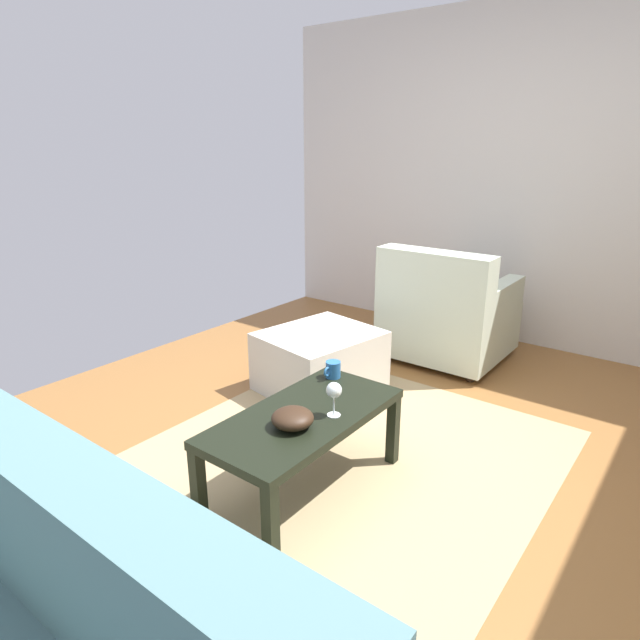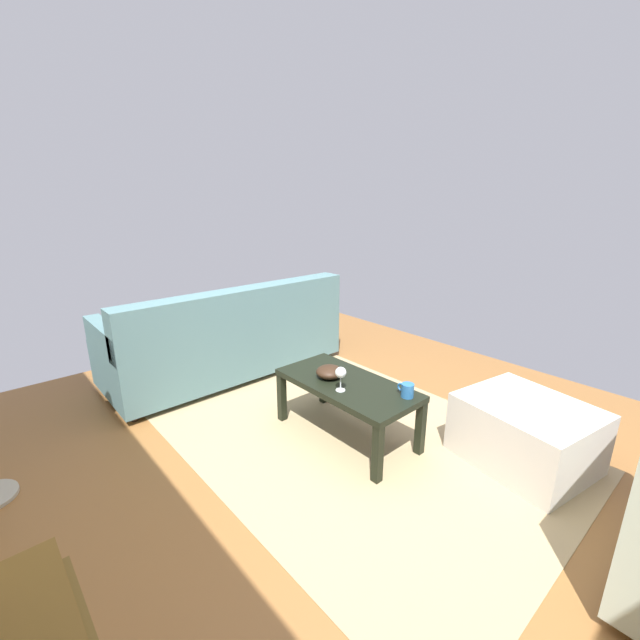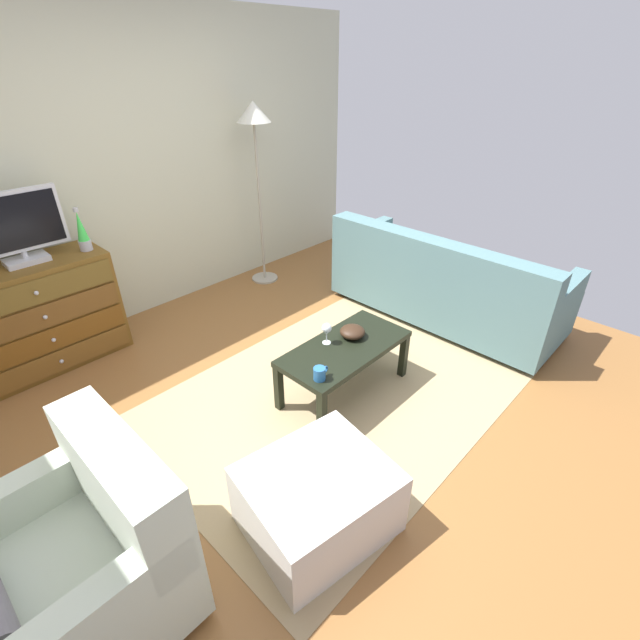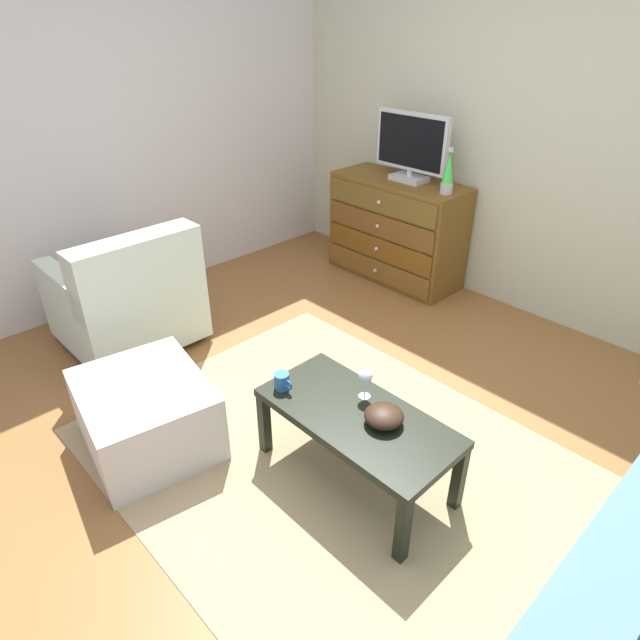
% 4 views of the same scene
% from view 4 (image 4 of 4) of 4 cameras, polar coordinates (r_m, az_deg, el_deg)
% --- Properties ---
extents(ground_plane, '(5.24, 4.57, 0.05)m').
position_cam_4_polar(ground_plane, '(3.05, 2.33, -11.96)').
color(ground_plane, brown).
extents(wall_accent_rear, '(5.24, 0.12, 2.54)m').
position_cam_4_polar(wall_accent_rear, '(4.07, 24.20, 17.15)').
color(wall_accent_rear, beige).
rests_on(wall_accent_rear, ground_plane).
extents(wall_plain_left, '(0.12, 4.57, 2.54)m').
position_cam_4_polar(wall_plain_left, '(4.32, -21.89, 18.24)').
color(wall_plain_left, silver).
rests_on(wall_plain_left, ground_plane).
extents(area_rug, '(2.60, 1.90, 0.01)m').
position_cam_4_polar(area_rug, '(2.83, 2.44, -15.39)').
color(area_rug, tan).
rests_on(area_rug, ground_plane).
extents(dresser, '(1.12, 0.49, 0.84)m').
position_cam_4_polar(dresser, '(4.56, 8.09, 9.45)').
color(dresser, brown).
rests_on(dresser, ground_plane).
extents(tv, '(0.64, 0.18, 0.51)m').
position_cam_4_polar(tv, '(4.34, 9.69, 17.75)').
color(tv, silver).
rests_on(tv, dresser).
extents(lava_lamp, '(0.09, 0.09, 0.33)m').
position_cam_4_polar(lava_lamp, '(4.10, 13.45, 14.88)').
color(lava_lamp, '#B7B7BC').
rests_on(lava_lamp, dresser).
extents(coffee_table, '(0.96, 0.46, 0.40)m').
position_cam_4_polar(coffee_table, '(2.56, 3.93, -10.82)').
color(coffee_table, black).
rests_on(coffee_table, ground_plane).
extents(wine_glass, '(0.07, 0.07, 0.16)m').
position_cam_4_polar(wine_glass, '(2.55, 4.85, -6.07)').
color(wine_glass, silver).
rests_on(wine_glass, coffee_table).
extents(mug, '(0.11, 0.08, 0.08)m').
position_cam_4_polar(mug, '(2.65, -4.05, -6.51)').
color(mug, '#2864A4').
rests_on(mug, coffee_table).
extents(bowl_decorative, '(0.18, 0.18, 0.08)m').
position_cam_4_polar(bowl_decorative, '(2.46, 6.82, -10.08)').
color(bowl_decorative, '#312014').
rests_on(bowl_decorative, coffee_table).
extents(armchair, '(0.80, 0.81, 0.85)m').
position_cam_4_polar(armchair, '(3.79, -19.75, 2.15)').
color(armchair, '#332319').
rests_on(armchair, ground_plane).
extents(ottoman, '(0.79, 0.71, 0.39)m').
position_cam_4_polar(ottoman, '(2.97, -17.94, -9.53)').
color(ottoman, beige).
rests_on(ottoman, ground_plane).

